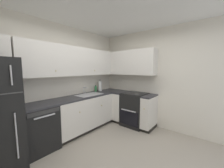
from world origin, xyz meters
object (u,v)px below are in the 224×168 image
object	(u,v)px
dishwasher	(39,128)
paper_towel_roll	(100,86)
oven_range	(135,109)
soap_bottle	(96,89)

from	to	relation	value
dishwasher	paper_towel_roll	distance (m)	1.97
oven_range	dishwasher	bearing A→B (deg)	158.31
soap_bottle	paper_towel_roll	distance (m)	0.18
oven_range	soap_bottle	bearing A→B (deg)	115.28
dishwasher	soap_bottle	size ratio (longest dim) A/B	4.43
oven_range	soap_bottle	xyz separation A→B (m)	(-0.50, 1.06, 0.53)
oven_range	paper_towel_roll	distance (m)	1.24
oven_range	paper_towel_roll	xyz separation A→B (m)	(-0.34, 1.04, 0.60)
dishwasher	paper_towel_roll	world-z (taller)	paper_towel_roll
oven_range	soap_bottle	distance (m)	1.28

